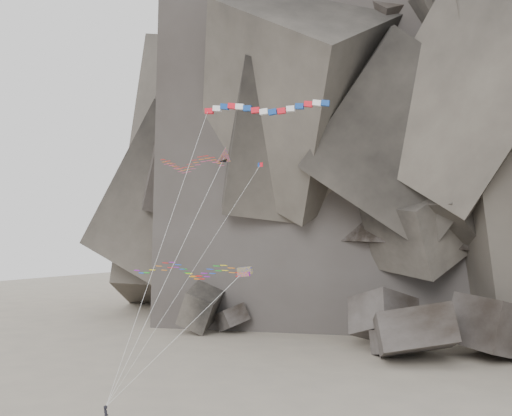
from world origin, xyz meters
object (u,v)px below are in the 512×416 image
Objects in this scene: kite_flyer at (106,415)px; delta_kite at (188,163)px; banner_kite at (264,109)px; parafoil_kite at (183,269)px; pennant_kite at (231,210)px.

delta_kite reaches higher than kite_flyer.
parafoil_kite is at bearing -138.64° from banner_kite.
parafoil_kite is at bearing -135.49° from pennant_kite.
banner_kite reaches higher than delta_kite.
delta_kite is at bearing 169.43° from pennant_kite.
banner_kite reaches higher than kite_flyer.
pennant_kite reaches higher than parafoil_kite.
banner_kite reaches higher than pennant_kite.
delta_kite is (-2.71, 13.27, 21.43)m from kite_flyer.
delta_kite is 10.89m from pennant_kite.
kite_flyer is at bearing -107.09° from pennant_kite.
pennant_kite is (8.62, -4.44, -4.95)m from delta_kite.
kite_flyer is 25.35m from delta_kite.
banner_kite is 16.96m from parafoil_kite.
delta_kite reaches higher than pennant_kite.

